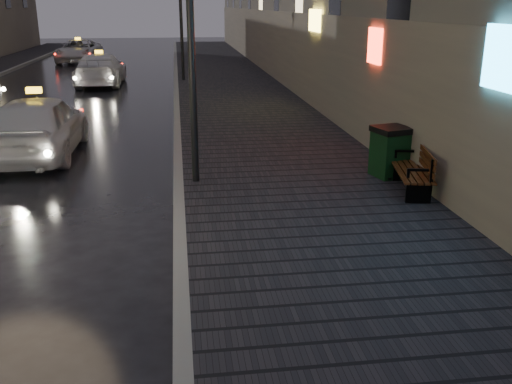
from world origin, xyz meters
The scene contains 10 objects.
ground centered at (0.00, 0.00, 0.00)m, with size 120.00×120.00×0.00m, color black.
sidewalk centered at (3.90, 21.00, 0.07)m, with size 4.60×58.00×0.15m, color black.
curb centered at (1.50, 21.00, 0.07)m, with size 0.20×58.00×0.15m, color slate.
lamp_near centered at (1.85, 6.00, 3.49)m, with size 0.36×0.36×5.28m.
lamp_far centered at (1.85, 22.00, 3.49)m, with size 0.36×0.36×5.28m.
bench centered at (5.91, 4.76, 0.56)m, with size 0.87×1.69×0.82m.
trash_bin centered at (5.80, 5.80, 0.67)m, with size 0.81×0.81×1.02m.
taxi_near centered at (-1.77, 9.01, 0.76)m, with size 1.80×4.48×1.53m, color silver.
taxi_mid centered at (-1.85, 21.82, 0.71)m, with size 1.98×4.86×1.41m, color white.
taxi_far centered at (-4.50, 33.02, 0.69)m, with size 2.29×4.96×1.38m, color silver.
Camera 1 is at (1.56, -4.97, 3.52)m, focal length 40.00 mm.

